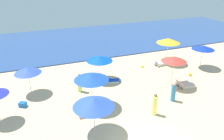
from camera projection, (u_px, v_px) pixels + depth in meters
name	position (u px, v px, depth m)	size (l,w,h in m)	color
ocean	(71.00, 42.00, 31.66)	(60.00, 15.78, 0.12)	#2D4C8B
umbrella_0	(100.00, 59.00, 20.07)	(2.36, 2.36, 2.25)	silver
lounge_chair_0_0	(111.00, 80.00, 20.17)	(1.43, 0.93, 0.73)	silver
umbrella_3	(93.00, 102.00, 13.26)	(2.50, 2.50, 2.41)	silver
umbrella_4	(168.00, 41.00, 23.60)	(2.45, 2.45, 2.75)	silver
lounge_chair_4_0	(160.00, 63.00, 23.78)	(1.49, 0.74, 0.74)	silver
umbrella_5	(174.00, 59.00, 18.80)	(2.12, 2.12, 2.70)	silver
lounge_chair_5_0	(182.00, 83.00, 19.64)	(1.30, 0.61, 0.63)	silver
lounge_chair_5_1	(187.00, 85.00, 19.31)	(1.51, 0.67, 0.64)	silver
umbrella_7	(28.00, 70.00, 17.75)	(2.11, 2.11, 2.28)	silver
umbrella_8	(203.00, 47.00, 22.61)	(2.24, 2.24, 2.37)	silver
umbrella_9	(91.00, 77.00, 15.89)	(2.49, 2.49, 2.58)	silver
lounge_chair_9_0	(85.00, 112.00, 15.60)	(1.43, 0.92, 0.69)	silver
beachgoer_0	(155.00, 105.00, 15.53)	(0.38, 0.38, 1.64)	#F9F772
beachgoer_1	(80.00, 83.00, 18.51)	(0.40, 0.40, 1.63)	#E2F674
beachgoer_2	(173.00, 93.00, 17.19)	(0.38, 0.38, 1.53)	#3588BF
cooler_box_0	(23.00, 104.00, 16.65)	(0.49, 0.39, 0.36)	blue
beach_ball_1	(190.00, 74.00, 21.52)	(0.31, 0.31, 0.31)	yellow
beach_ball_2	(142.00, 66.00, 23.32)	(0.26, 0.26, 0.26)	yellow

